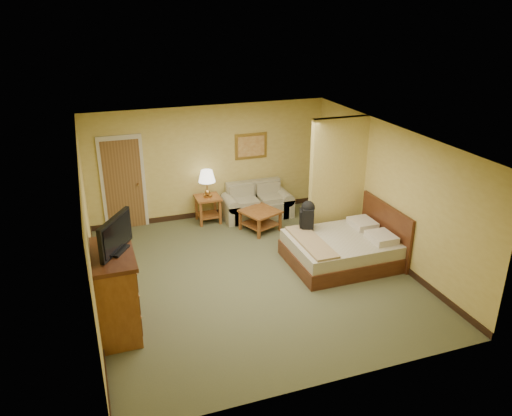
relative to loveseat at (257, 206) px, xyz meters
name	(u,v)px	position (x,y,z in m)	size (l,w,h in m)	color
floor	(253,275)	(-0.98, -2.57, -0.26)	(6.00, 6.00, 0.00)	brown
ceiling	(252,138)	(-0.98, -2.57, 2.34)	(6.00, 6.00, 0.00)	white
back_wall	(210,162)	(-0.98, 0.43, 1.04)	(5.50, 0.02, 2.60)	#CFB658
left_wall	(88,232)	(-3.73, -2.57, 1.04)	(0.02, 6.00, 2.60)	#CFB658
right_wall	(388,192)	(1.77, -2.57, 1.04)	(0.02, 6.00, 2.60)	#CFB658
partition	(337,180)	(1.17, -1.64, 1.04)	(1.20, 0.15, 2.60)	#CFB658
door	(123,183)	(-2.93, 0.40, 0.77)	(0.94, 0.16, 2.10)	beige
baseboard	(212,213)	(-0.98, 0.42, -0.20)	(5.50, 0.02, 0.12)	black
loveseat	(257,206)	(0.00, 0.00, 0.00)	(1.60, 0.74, 0.81)	tan
side_table	(208,205)	(-1.15, 0.08, 0.14)	(0.55, 0.55, 0.61)	brown
table_lamp	(207,177)	(-1.15, 0.08, 0.82)	(0.38, 0.38, 0.63)	#AE7D40
coffee_table	(260,216)	(-0.19, -0.75, 0.07)	(0.94, 0.94, 0.47)	brown
wall_picture	(251,146)	(0.00, 0.40, 1.34)	(0.77, 0.04, 0.60)	#B78E3F
dresser	(115,292)	(-3.46, -3.45, 0.41)	(0.65, 1.24, 1.33)	brown
tv	(115,236)	(-3.36, -3.45, 1.32)	(0.51, 0.78, 0.53)	black
bed	(344,248)	(0.84, -2.67, 0.03)	(1.97, 1.67, 1.08)	#461F10
backpack	(308,214)	(0.33, -2.06, 0.57)	(0.33, 0.39, 0.58)	black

